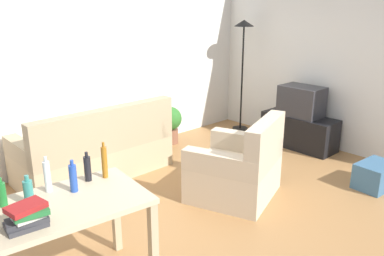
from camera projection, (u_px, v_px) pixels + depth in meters
The scene contains 18 objects.
ground_plane at pixel (217, 208), 4.25m from camera, with size 5.20×4.40×0.02m, color #9E7042.
wall_rear at pixel (100, 59), 5.36m from camera, with size 5.20×0.10×2.70m, color silver.
wall_right at pixel (348, 57), 5.53m from camera, with size 0.10×4.40×2.70m, color silver.
couch at pixel (97, 153), 4.93m from camera, with size 1.84×0.84×0.92m.
tv_stand at pixel (299, 131), 5.96m from camera, with size 0.44×1.10×0.48m.
tv at pixel (302, 101), 5.82m from camera, with size 0.41×0.60×0.44m.
torchiere_lamp at pixel (243, 45), 6.39m from camera, with size 0.32×0.32×1.81m.
desk at pixel (60, 218), 2.79m from camera, with size 1.27×0.83×0.76m.
potted_plant at pixel (170, 122), 6.09m from camera, with size 0.36×0.36×0.57m.
armchair at pixel (239, 169), 4.41m from camera, with size 1.13×1.10×0.92m.
storage_box at pixel (375, 175), 4.67m from camera, with size 0.48×0.34×0.30m, color #386084.
bottle_green at pixel (2, 194), 2.70m from camera, with size 0.06×0.06×0.21m.
bottle_tall at pixel (28, 192), 2.72m from camera, with size 0.06×0.06×0.22m.
bottle_clear at pixel (47, 176), 2.90m from camera, with size 0.05×0.05×0.27m.
bottle_blue at pixel (73, 178), 2.91m from camera, with size 0.06×0.06×0.25m.
bottle_dark at pixel (88, 168), 3.09m from camera, with size 0.05×0.05×0.24m.
bottle_amber at pixel (104, 162), 3.13m from camera, with size 0.04×0.04×0.30m.
book_stack at pixel (27, 216), 2.45m from camera, with size 0.27×0.22×0.16m.
Camera 1 is at (-2.78, -2.58, 2.10)m, focal length 37.40 mm.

